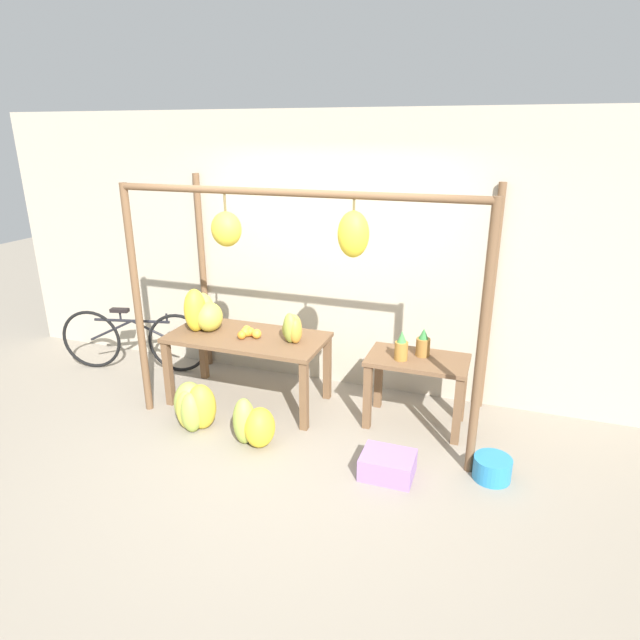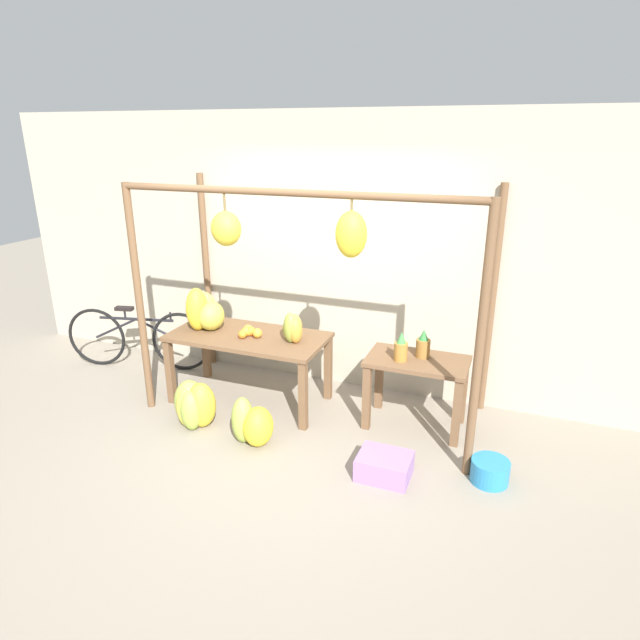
{
  "view_description": "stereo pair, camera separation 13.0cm",
  "coord_description": "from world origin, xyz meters",
  "px_view_note": "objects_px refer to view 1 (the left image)",
  "views": [
    {
      "loc": [
        1.63,
        -3.52,
        2.59
      ],
      "look_at": [
        0.09,
        0.82,
        0.96
      ],
      "focal_mm": 30.0,
      "sensor_mm": 36.0,
      "label": 1
    },
    {
      "loc": [
        1.75,
        -3.48,
        2.59
      ],
      "look_at": [
        0.09,
        0.82,
        0.96
      ],
      "focal_mm": 30.0,
      "sensor_mm": 36.0,
      "label": 2
    }
  ],
  "objects_px": {
    "blue_bucket": "(492,468)",
    "pineapple_cluster": "(413,346)",
    "parked_bicycle": "(134,340)",
    "banana_pile_ground_right": "(253,425)",
    "orange_pile": "(248,333)",
    "fruit_crate_white": "(388,465)",
    "papaya_pile": "(292,329)",
    "banana_pile_ground_left": "(194,407)",
    "banana_pile_on_table": "(202,312)"
  },
  "relations": [
    {
      "from": "blue_bucket",
      "to": "pineapple_cluster",
      "type": "bearing_deg",
      "value": 140.96
    },
    {
      "from": "parked_bicycle",
      "to": "banana_pile_ground_right",
      "type": "bearing_deg",
      "value": -26.27
    },
    {
      "from": "orange_pile",
      "to": "pineapple_cluster",
      "type": "distance_m",
      "value": 1.58
    },
    {
      "from": "pineapple_cluster",
      "to": "fruit_crate_white",
      "type": "height_order",
      "value": "pineapple_cluster"
    },
    {
      "from": "papaya_pile",
      "to": "orange_pile",
      "type": "bearing_deg",
      "value": -176.12
    },
    {
      "from": "banana_pile_ground_right",
      "to": "papaya_pile",
      "type": "relative_size",
      "value": 1.48
    },
    {
      "from": "orange_pile",
      "to": "fruit_crate_white",
      "type": "distance_m",
      "value": 1.85
    },
    {
      "from": "pineapple_cluster",
      "to": "parked_bicycle",
      "type": "distance_m",
      "value": 3.2
    },
    {
      "from": "pineapple_cluster",
      "to": "banana_pile_ground_left",
      "type": "xyz_separation_m",
      "value": [
        -1.84,
        -0.74,
        -0.57
      ]
    },
    {
      "from": "banana_pile_ground_right",
      "to": "papaya_pile",
      "type": "xyz_separation_m",
      "value": [
        0.08,
        0.72,
        0.64
      ]
    },
    {
      "from": "parked_bicycle",
      "to": "papaya_pile",
      "type": "relative_size",
      "value": 5.74
    },
    {
      "from": "banana_pile_on_table",
      "to": "parked_bicycle",
      "type": "height_order",
      "value": "banana_pile_on_table"
    },
    {
      "from": "parked_bicycle",
      "to": "fruit_crate_white",
      "type": "bearing_deg",
      "value": -17.77
    },
    {
      "from": "banana_pile_on_table",
      "to": "orange_pile",
      "type": "xyz_separation_m",
      "value": [
        0.52,
        -0.04,
        -0.14
      ]
    },
    {
      "from": "blue_bucket",
      "to": "parked_bicycle",
      "type": "distance_m",
      "value": 4.04
    },
    {
      "from": "parked_bicycle",
      "to": "papaya_pile",
      "type": "height_order",
      "value": "papaya_pile"
    },
    {
      "from": "banana_pile_ground_left",
      "to": "banana_pile_on_table",
      "type": "bearing_deg",
      "value": 111.2
    },
    {
      "from": "banana_pile_ground_right",
      "to": "papaya_pile",
      "type": "distance_m",
      "value": 0.97
    },
    {
      "from": "pineapple_cluster",
      "to": "papaya_pile",
      "type": "distance_m",
      "value": 1.13
    },
    {
      "from": "banana_pile_ground_left",
      "to": "parked_bicycle",
      "type": "height_order",
      "value": "parked_bicycle"
    },
    {
      "from": "fruit_crate_white",
      "to": "blue_bucket",
      "type": "height_order",
      "value": "fruit_crate_white"
    },
    {
      "from": "blue_bucket",
      "to": "banana_pile_ground_right",
      "type": "bearing_deg",
      "value": -174.5
    },
    {
      "from": "fruit_crate_white",
      "to": "pineapple_cluster",
      "type": "bearing_deg",
      "value": 89.62
    },
    {
      "from": "fruit_crate_white",
      "to": "papaya_pile",
      "type": "bearing_deg",
      "value": 145.56
    },
    {
      "from": "banana_pile_ground_left",
      "to": "fruit_crate_white",
      "type": "xyz_separation_m",
      "value": [
        1.84,
        -0.13,
        -0.12
      ]
    },
    {
      "from": "orange_pile",
      "to": "banana_pile_ground_left",
      "type": "relative_size",
      "value": 0.48
    },
    {
      "from": "banana_pile_on_table",
      "to": "orange_pile",
      "type": "height_order",
      "value": "banana_pile_on_table"
    },
    {
      "from": "banana_pile_on_table",
      "to": "pineapple_cluster",
      "type": "height_order",
      "value": "banana_pile_on_table"
    },
    {
      "from": "banana_pile_on_table",
      "to": "fruit_crate_white",
      "type": "relative_size",
      "value": 1.09
    },
    {
      "from": "banana_pile_on_table",
      "to": "orange_pile",
      "type": "distance_m",
      "value": 0.54
    },
    {
      "from": "banana_pile_ground_right",
      "to": "fruit_crate_white",
      "type": "bearing_deg",
      "value": -2.04
    },
    {
      "from": "banana_pile_on_table",
      "to": "banana_pile_ground_left",
      "type": "distance_m",
      "value": 0.97
    },
    {
      "from": "papaya_pile",
      "to": "pineapple_cluster",
      "type": "bearing_deg",
      "value": 5.06
    },
    {
      "from": "pineapple_cluster",
      "to": "papaya_pile",
      "type": "relative_size",
      "value": 0.99
    },
    {
      "from": "fruit_crate_white",
      "to": "papaya_pile",
      "type": "distance_m",
      "value": 1.55
    },
    {
      "from": "papaya_pile",
      "to": "blue_bucket",
      "type": "bearing_deg",
      "value": -15.64
    },
    {
      "from": "banana_pile_ground_left",
      "to": "blue_bucket",
      "type": "height_order",
      "value": "banana_pile_ground_left"
    },
    {
      "from": "blue_bucket",
      "to": "banana_pile_ground_left",
      "type": "bearing_deg",
      "value": -177.72
    },
    {
      "from": "pineapple_cluster",
      "to": "fruit_crate_white",
      "type": "distance_m",
      "value": 1.11
    },
    {
      "from": "orange_pile",
      "to": "parked_bicycle",
      "type": "distance_m",
      "value": 1.67
    },
    {
      "from": "parked_bicycle",
      "to": "pineapple_cluster",
      "type": "bearing_deg",
      "value": -2.7
    },
    {
      "from": "banana_pile_ground_left",
      "to": "papaya_pile",
      "type": "xyz_separation_m",
      "value": [
        0.72,
        0.64,
        0.63
      ]
    },
    {
      "from": "orange_pile",
      "to": "banana_pile_ground_right",
      "type": "bearing_deg",
      "value": -61.92
    },
    {
      "from": "orange_pile",
      "to": "pineapple_cluster",
      "type": "height_order",
      "value": "pineapple_cluster"
    },
    {
      "from": "banana_pile_ground_left",
      "to": "banana_pile_ground_right",
      "type": "relative_size",
      "value": 1.13
    },
    {
      "from": "pineapple_cluster",
      "to": "orange_pile",
      "type": "bearing_deg",
      "value": -175.27
    },
    {
      "from": "banana_pile_ground_right",
      "to": "pineapple_cluster",
      "type": "bearing_deg",
      "value": 34.38
    },
    {
      "from": "banana_pile_on_table",
      "to": "papaya_pile",
      "type": "relative_size",
      "value": 1.55
    },
    {
      "from": "blue_bucket",
      "to": "papaya_pile",
      "type": "relative_size",
      "value": 1.01
    },
    {
      "from": "blue_bucket",
      "to": "papaya_pile",
      "type": "bearing_deg",
      "value": 164.36
    }
  ]
}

